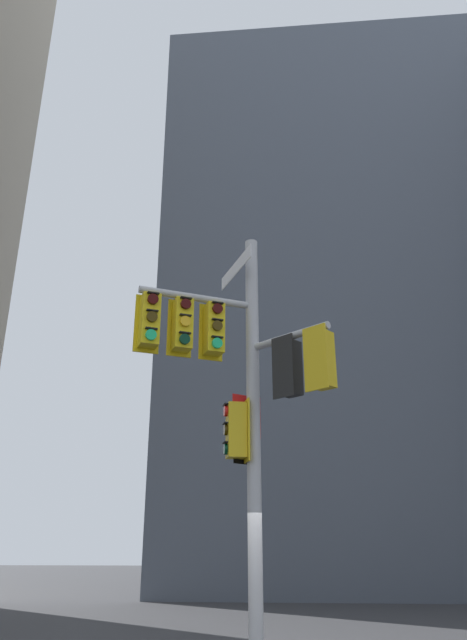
{
  "coord_description": "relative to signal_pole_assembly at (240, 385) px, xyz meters",
  "views": [
    {
      "loc": [
        0.56,
        -10.68,
        1.94
      ],
      "look_at": [
        -0.37,
        -0.08,
        6.13
      ],
      "focal_mm": 32.46,
      "sensor_mm": 36.0,
      "label": 1
    }
  ],
  "objects": [
    {
      "name": "building_mid_block",
      "position": [
        3.74,
        22.44,
        9.76
      ],
      "size": [
        17.32,
        17.32,
        28.96
      ],
      "primitive_type": "cube",
      "color": "#4C5460",
      "rests_on": "ground"
    },
    {
      "name": "signal_pole_assembly",
      "position": [
        0.0,
        0.0,
        0.0
      ],
      "size": [
        3.66,
        1.96,
        7.9
      ],
      "color": "#B2B2B5",
      "rests_on": "ground"
    }
  ]
}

